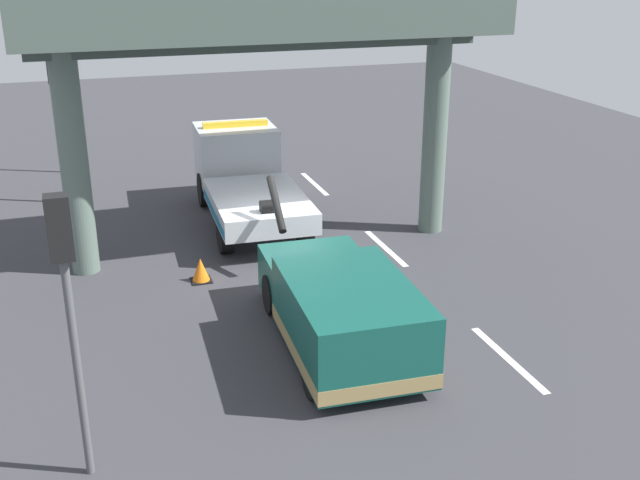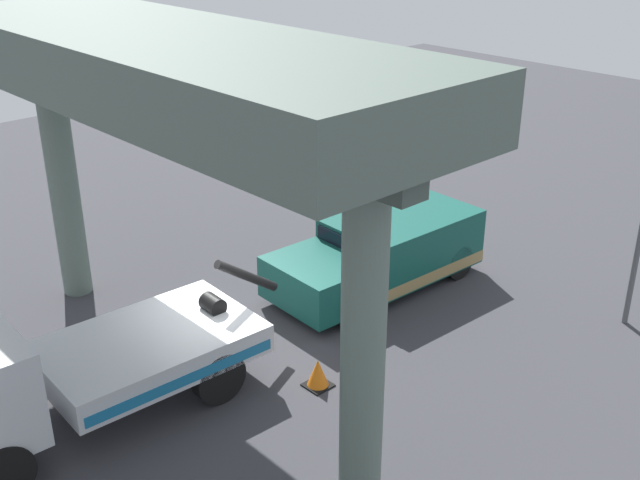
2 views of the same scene
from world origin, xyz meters
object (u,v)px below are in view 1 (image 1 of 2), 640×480
Objects in this scene: traffic_light_far at (56,94)px; traffic_cone_orange at (201,270)px; traffic_light_near at (66,278)px; traffic_light_mid at (56,85)px; tow_truck_white at (245,175)px; towed_van_green at (341,311)px.

traffic_light_far is 8.01× the size of traffic_cone_orange.
traffic_light_mid is at bearing 0.00° from traffic_light_near.
tow_truck_white is at bearing -142.49° from traffic_light_mid.
traffic_light_far is (13.50, 0.00, 0.12)m from traffic_light_near.
traffic_light_far reaches higher than traffic_light_near.
towed_van_green is (-8.24, 0.04, -0.42)m from tow_truck_white.
traffic_light_near reaches higher than traffic_cone_orange.
traffic_light_mid reaches higher than towed_van_green.
traffic_cone_orange is at bearing -158.47° from traffic_light_far.
traffic_cone_orange is (-7.09, -2.80, -3.02)m from traffic_light_far.
traffic_cone_orange is (4.00, 2.04, -0.51)m from towed_van_green.
towed_van_green is 5.90m from traffic_light_near.
tow_truck_white is 1.38× the size of towed_van_green.
tow_truck_white is 11.88m from traffic_light_near.
traffic_light_far is at bearing 59.70° from tow_truck_white.
tow_truck_white is at bearing -120.30° from traffic_light_far.
traffic_light_near is 1.06× the size of traffic_light_mid.
traffic_cone_orange is at bearing -165.20° from traffic_light_mid.
traffic_light_far is (11.09, 4.83, 2.50)m from towed_van_green.
tow_truck_white is 4.82m from traffic_cone_orange.
towed_van_green is 1.29× the size of traffic_light_mid.
towed_van_green is at bearing 179.74° from tow_truck_white.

